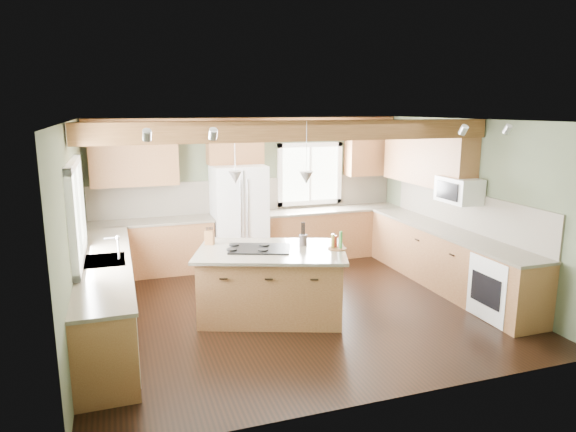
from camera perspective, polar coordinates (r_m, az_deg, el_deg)
name	(u,v)px	position (r m, az deg, el deg)	size (l,w,h in m)	color
floor	(296,307)	(7.37, 0.87, -10.07)	(5.60, 5.60, 0.00)	black
ceiling	(296,120)	(6.83, 0.93, 10.59)	(5.60, 5.60, 0.00)	silver
wall_back	(250,190)	(9.34, -4.25, 2.91)	(5.60, 5.60, 0.00)	#4A523A
wall_left	(75,233)	(6.62, -22.61, -1.76)	(5.00, 5.00, 0.00)	#4A523A
wall_right	(468,205)	(8.33, 19.36, 1.16)	(5.00, 5.00, 0.00)	#4A523A
ceiling_beam	(300,131)	(6.70, 1.36, 9.44)	(5.55, 0.26, 0.26)	#512F17
soffit_trim	(250,121)	(9.13, -4.21, 10.52)	(5.55, 0.20, 0.10)	#512F17
backsplash_back	(250,195)	(9.34, -4.22, 2.35)	(5.58, 0.03, 0.58)	brown
backsplash_right	(465,210)	(8.38, 19.03, 0.61)	(0.03, 3.70, 0.58)	brown
base_cab_back_left	(152,248)	(8.95, -14.85, -3.49)	(2.02, 0.60, 0.88)	brown
counter_back_left	(151,222)	(8.85, -15.01, -0.62)	(2.06, 0.64, 0.04)	#4F473A
base_cab_back_right	(331,233)	(9.71, 4.83, -1.93)	(2.62, 0.60, 0.88)	brown
counter_back_right	(332,209)	(9.61, 4.87, 0.73)	(2.66, 0.64, 0.04)	#4F473A
base_cab_left	(107,297)	(6.89, -19.50, -8.47)	(0.60, 3.70, 0.88)	brown
counter_left	(104,262)	(6.75, -19.77, -4.80)	(0.64, 3.74, 0.04)	#4F473A
base_cab_right	(446,260)	(8.39, 17.12, -4.67)	(0.60, 3.70, 0.88)	brown
counter_right	(448,231)	(8.27, 17.32, -1.61)	(0.64, 3.74, 0.04)	#4F473A
upper_cab_back_left	(134,158)	(8.80, -16.74, 6.15)	(1.40, 0.35, 0.90)	brown
upper_cab_over_fridge	(235,144)	(9.00, -5.92, 7.99)	(0.96, 0.35, 0.70)	brown
upper_cab_right	(427,158)	(8.87, 15.18, 6.28)	(0.35, 2.20, 0.90)	brown
upper_cab_back_corner	(369,151)	(9.92, 9.02, 7.11)	(0.90, 0.35, 0.90)	brown
window_left	(75,212)	(6.61, -22.59, 0.46)	(0.04, 1.60, 1.05)	white
window_back	(310,174)	(9.63, 2.41, 4.71)	(1.10, 0.04, 1.00)	white
sink	(104,261)	(6.75, -19.77, -4.76)	(0.50, 0.65, 0.03)	#262628
faucet	(118,249)	(6.71, -18.32, -3.47)	(0.02, 0.02, 0.28)	#B2B2B7
dishwasher	(107,341)	(5.69, -19.49, -12.99)	(0.60, 0.60, 0.84)	white
oven	(504,288)	(7.43, 22.92, -7.33)	(0.60, 0.72, 0.84)	white
microwave	(459,190)	(8.12, 18.47, 2.75)	(0.40, 0.70, 0.38)	white
pendant_left	(235,177)	(6.66, -5.87, 4.28)	(0.18, 0.18, 0.16)	#B2B2B7
pendant_right	(306,178)	(6.61, 2.04, 4.27)	(0.18, 0.18, 0.16)	#B2B2B7
refrigerator	(239,217)	(8.98, -5.46, -0.08)	(0.90, 0.74, 1.80)	white
island	(272,284)	(6.96, -1.84, -7.54)	(1.83, 1.12, 0.88)	brown
island_top	(271,251)	(6.82, -1.87, -3.90)	(1.95, 1.24, 0.04)	#4F473A
cooktop	(260,249)	(6.83, -3.15, -3.64)	(0.79, 0.53, 0.02)	black
knife_block	(210,237)	(7.12, -8.71, -2.36)	(0.12, 0.09, 0.20)	brown
utensil_crock	(303,240)	(7.01, 1.68, -2.68)	(0.11, 0.11, 0.15)	#453D37
bottle_tray	(337,241)	(6.84, 5.49, -2.75)	(0.25, 0.25, 0.23)	brown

